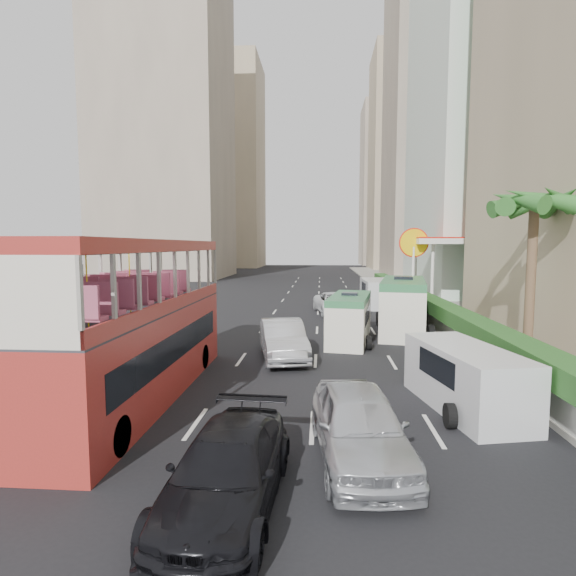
# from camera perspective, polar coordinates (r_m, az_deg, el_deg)

# --- Properties ---
(ground_plane) EXTENTS (200.00, 200.00, 0.00)m
(ground_plane) POSITION_cam_1_polar(r_m,az_deg,el_deg) (14.55, 4.88, -14.20)
(ground_plane) COLOR black
(ground_plane) RESTS_ON ground
(double_decker_bus) EXTENTS (2.50, 11.00, 5.06)m
(double_decker_bus) POSITION_cam_1_polar(r_m,az_deg,el_deg) (15.07, -18.54, -3.84)
(double_decker_bus) COLOR #A72B24
(double_decker_bus) RESTS_ON ground
(car_silver_lane_a) EXTENTS (2.69, 5.23, 1.64)m
(car_silver_lane_a) POSITION_cam_1_polar(r_m,az_deg,el_deg) (19.79, -0.65, -8.87)
(car_silver_lane_a) COLOR silver
(car_silver_lane_a) RESTS_ON ground
(car_silver_lane_b) EXTENTS (2.43, 5.00, 1.65)m
(car_silver_lane_b) POSITION_cam_1_polar(r_m,az_deg,el_deg) (11.12, 8.98, -20.69)
(car_silver_lane_b) COLOR silver
(car_silver_lane_b) RESTS_ON ground
(car_black) EXTENTS (2.21, 4.93, 1.40)m
(car_black) POSITION_cam_1_polar(r_m,az_deg,el_deg) (9.44, -7.67, -25.76)
(car_black) COLOR black
(car_black) RESTS_ON ground
(van_asset) EXTENTS (3.39, 5.76, 1.50)m
(van_asset) POSITION_cam_1_polar(r_m,az_deg,el_deg) (32.57, 5.99, -3.25)
(van_asset) COLOR silver
(van_asset) RESTS_ON ground
(minibus_near) EXTENTS (2.64, 5.59, 2.38)m
(minibus_near) POSITION_cam_1_polar(r_m,az_deg,el_deg) (23.08, 7.83, -3.85)
(minibus_near) COLOR silver
(minibus_near) RESTS_ON ground
(minibus_far) EXTENTS (3.48, 7.09, 3.01)m
(minibus_far) POSITION_cam_1_polar(r_m,az_deg,el_deg) (25.97, 14.38, -2.24)
(minibus_far) COLOR silver
(minibus_far) RESTS_ON ground
(panel_van_near) EXTENTS (2.80, 4.98, 1.88)m
(panel_van_near) POSITION_cam_1_polar(r_m,az_deg,el_deg) (14.64, 21.60, -10.59)
(panel_van_near) COLOR silver
(panel_van_near) RESTS_ON ground
(panel_van_far) EXTENTS (2.31, 5.48, 2.17)m
(panel_van_far) POSITION_cam_1_polar(r_m,az_deg,el_deg) (36.65, 11.26, -0.65)
(panel_van_far) COLOR silver
(panel_van_far) RESTS_ON ground
(sidewalk) EXTENTS (6.00, 120.00, 0.18)m
(sidewalk) POSITION_cam_1_polar(r_m,az_deg,el_deg) (40.07, 17.46, -1.72)
(sidewalk) COLOR #99968C
(sidewalk) RESTS_ON ground
(kerb_wall) EXTENTS (0.30, 44.00, 1.00)m
(kerb_wall) POSITION_cam_1_polar(r_m,az_deg,el_deg) (28.75, 17.05, -3.24)
(kerb_wall) COLOR silver
(kerb_wall) RESTS_ON sidewalk
(hedge) EXTENTS (1.10, 44.00, 0.70)m
(hedge) POSITION_cam_1_polar(r_m,az_deg,el_deg) (28.63, 17.10, -1.56)
(hedge) COLOR #2D6626
(hedge) RESTS_ON kerb_wall
(palm_tree) EXTENTS (0.36, 0.36, 6.40)m
(palm_tree) POSITION_cam_1_polar(r_m,az_deg,el_deg) (19.49, 28.42, 0.34)
(palm_tree) COLOR brown
(palm_tree) RESTS_ON sidewalk
(shell_station) EXTENTS (6.50, 8.00, 5.50)m
(shell_station) POSITION_cam_1_polar(r_m,az_deg,el_deg) (38.16, 19.72, 1.88)
(shell_station) COLOR silver
(shell_station) RESTS_ON ground
(tower_mid) EXTENTS (16.00, 16.00, 50.00)m
(tower_mid) POSITION_cam_1_polar(r_m,az_deg,el_deg) (76.67, 19.01, 20.32)
(tower_mid) COLOR tan
(tower_mid) RESTS_ON ground
(tower_far_a) EXTENTS (14.00, 14.00, 44.00)m
(tower_far_a) POSITION_cam_1_polar(r_m,az_deg,el_deg) (98.74, 14.71, 15.21)
(tower_far_a) COLOR tan
(tower_far_a) RESTS_ON ground
(tower_far_b) EXTENTS (14.00, 14.00, 40.00)m
(tower_far_b) POSITION_cam_1_polar(r_m,az_deg,el_deg) (119.92, 12.74, 12.51)
(tower_far_b) COLOR tan
(tower_far_b) RESTS_ON ground
(tower_left_a) EXTENTS (18.00, 18.00, 52.00)m
(tower_left_a) POSITION_cam_1_polar(r_m,az_deg,el_deg) (75.72, -15.37, 21.40)
(tower_left_a) COLOR tan
(tower_left_a) RESTS_ON ground
(tower_left_b) EXTENTS (16.00, 16.00, 46.00)m
(tower_left_b) POSITION_cam_1_polar(r_m,az_deg,el_deg) (107.52, -7.81, 15.05)
(tower_left_b) COLOR tan
(tower_left_b) RESTS_ON ground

